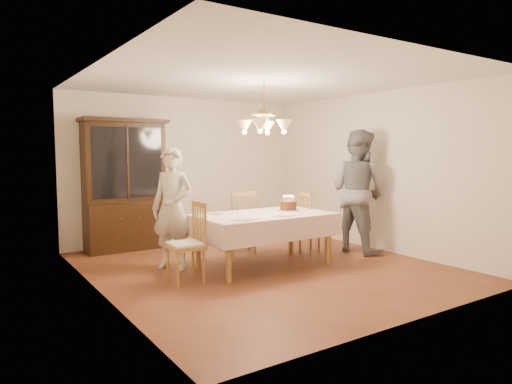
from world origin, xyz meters
TOP-DOWN VIEW (x-y plane):
  - ground at (0.00, 0.00)m, footprint 5.00×5.00m
  - room_shell at (0.00, 0.00)m, footprint 5.00×5.00m
  - dining_table at (0.00, 0.00)m, footprint 1.90×1.10m
  - china_hutch at (-1.24, 2.25)m, footprint 1.38×0.54m
  - chair_far_side at (0.23, 0.97)m, footprint 0.55×0.53m
  - chair_left_end at (-1.23, -0.07)m, footprint 0.45×0.47m
  - chair_right_end at (1.08, 0.17)m, footprint 0.51×0.52m
  - elderly_woman at (-1.10, 0.63)m, footprint 0.69×0.73m
  - adult_in_grey at (1.84, -0.01)m, footprint 0.88×1.06m
  - birthday_cake at (0.48, 0.06)m, footprint 0.30×0.30m
  - place_setting_near_left at (-0.53, -0.35)m, footprint 0.38×0.23m
  - place_setting_near_right at (0.14, -0.35)m, footprint 0.39×0.24m
  - place_setting_far_left at (-0.47, 0.35)m, footprint 0.42×0.27m
  - chandelier at (-0.00, -0.00)m, footprint 0.62×0.62m

SIDE VIEW (x-z plane):
  - ground at x=0.00m, z-range 0.00..0.00m
  - chair_far_side at x=0.23m, z-range -0.06..0.94m
  - chair_right_end at x=1.08m, z-range -0.06..0.94m
  - chair_left_end at x=-1.23m, z-range -0.05..0.95m
  - dining_table at x=0.00m, z-range 0.30..1.06m
  - place_setting_near_left at x=-0.53m, z-range 0.76..0.77m
  - place_setting_near_right at x=0.14m, z-range 0.76..0.77m
  - place_setting_far_left at x=-0.47m, z-range 0.76..0.77m
  - birthday_cake at x=0.48m, z-range 0.71..0.94m
  - elderly_woman at x=-1.10m, z-range 0.00..1.68m
  - adult_in_grey at x=1.84m, z-range 0.00..1.98m
  - china_hutch at x=-1.24m, z-range -0.04..2.12m
  - room_shell at x=0.00m, z-range -0.92..4.08m
  - chandelier at x=0.00m, z-range 1.61..2.34m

